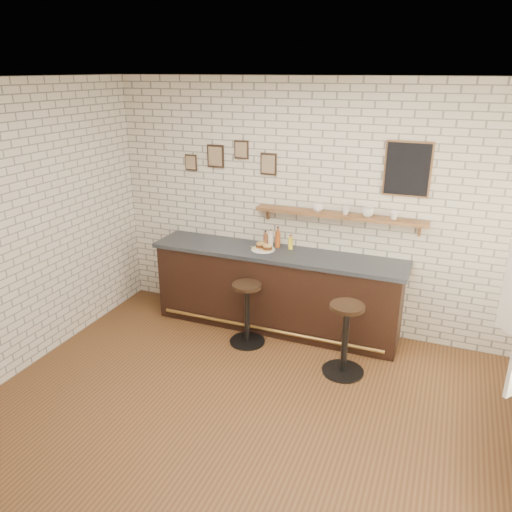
# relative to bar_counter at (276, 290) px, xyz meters

# --- Properties ---
(ground) EXTENTS (5.00, 5.00, 0.00)m
(ground) POSITION_rel_bar_counter_xyz_m (0.28, -1.70, -0.51)
(ground) COLOR brown
(ground) RESTS_ON ground
(bar_counter) EXTENTS (3.10, 0.65, 1.01)m
(bar_counter) POSITION_rel_bar_counter_xyz_m (0.00, 0.00, 0.00)
(bar_counter) COLOR black
(bar_counter) RESTS_ON ground
(sandwich_plate) EXTENTS (0.28, 0.28, 0.01)m
(sandwich_plate) POSITION_rel_bar_counter_xyz_m (-0.18, 0.00, 0.51)
(sandwich_plate) COLOR white
(sandwich_plate) RESTS_ON bar_counter
(ciabatta_sandwich) EXTENTS (0.24, 0.16, 0.08)m
(ciabatta_sandwich) POSITION_rel_bar_counter_xyz_m (-0.16, 0.00, 0.55)
(ciabatta_sandwich) COLOR #B18848
(ciabatta_sandwich) RESTS_ON sandwich_plate
(potato_chips) EXTENTS (0.25, 0.17, 0.00)m
(potato_chips) POSITION_rel_bar_counter_xyz_m (-0.19, -0.00, 0.52)
(potato_chips) COLOR gold
(potato_chips) RESTS_ON sandwich_plate
(bitters_bottle_brown) EXTENTS (0.06, 0.06, 0.19)m
(bitters_bottle_brown) POSITION_rel_bar_counter_xyz_m (-0.20, 0.15, 0.58)
(bitters_bottle_brown) COLOR brown
(bitters_bottle_brown) RESTS_ON bar_counter
(bitters_bottle_white) EXTENTS (0.06, 0.06, 0.22)m
(bitters_bottle_white) POSITION_rel_bar_counter_xyz_m (-0.13, 0.15, 0.59)
(bitters_bottle_white) COLOR white
(bitters_bottle_white) RESTS_ON bar_counter
(bitters_bottle_amber) EXTENTS (0.06, 0.06, 0.27)m
(bitters_bottle_amber) POSITION_rel_bar_counter_xyz_m (-0.04, 0.15, 0.61)
(bitters_bottle_amber) COLOR #9A4718
(bitters_bottle_amber) RESTS_ON bar_counter
(condiment_bottle_yellow) EXTENTS (0.06, 0.06, 0.18)m
(condiment_bottle_yellow) POSITION_rel_bar_counter_xyz_m (0.12, 0.15, 0.58)
(condiment_bottle_yellow) COLOR yellow
(condiment_bottle_yellow) RESTS_ON bar_counter
(bar_stool_left) EXTENTS (0.42, 0.42, 0.76)m
(bar_stool_left) POSITION_rel_bar_counter_xyz_m (-0.18, -0.49, -0.10)
(bar_stool_left) COLOR black
(bar_stool_left) RESTS_ON ground
(bar_stool_right) EXTENTS (0.45, 0.45, 0.80)m
(bar_stool_right) POSITION_rel_bar_counter_xyz_m (1.02, -0.69, -0.08)
(bar_stool_right) COLOR black
(bar_stool_right) RESTS_ON ground
(wall_shelf) EXTENTS (2.00, 0.18, 0.18)m
(wall_shelf) POSITION_rel_bar_counter_xyz_m (0.68, 0.20, 0.97)
(wall_shelf) COLOR brown
(wall_shelf) RESTS_ON ground
(shelf_cup_a) EXTENTS (0.15, 0.15, 0.10)m
(shelf_cup_a) POSITION_rel_bar_counter_xyz_m (0.43, 0.20, 1.04)
(shelf_cup_a) COLOR white
(shelf_cup_a) RESTS_ON wall_shelf
(shelf_cup_b) EXTENTS (0.13, 0.13, 0.09)m
(shelf_cup_b) POSITION_rel_bar_counter_xyz_m (0.76, 0.20, 1.04)
(shelf_cup_b) COLOR white
(shelf_cup_b) RESTS_ON wall_shelf
(shelf_cup_c) EXTENTS (0.14, 0.14, 0.11)m
(shelf_cup_c) POSITION_rel_bar_counter_xyz_m (1.01, 0.20, 1.05)
(shelf_cup_c) COLOR white
(shelf_cup_c) RESTS_ON wall_shelf
(shelf_cup_d) EXTENTS (0.12, 0.12, 0.09)m
(shelf_cup_d) POSITION_rel_bar_counter_xyz_m (1.30, 0.20, 1.04)
(shelf_cup_d) COLOR white
(shelf_cup_d) RESTS_ON wall_shelf
(back_wall_decor) EXTENTS (2.96, 0.02, 0.56)m
(back_wall_decor) POSITION_rel_bar_counter_xyz_m (0.51, 0.28, 1.54)
(back_wall_decor) COLOR black
(back_wall_decor) RESTS_ON ground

